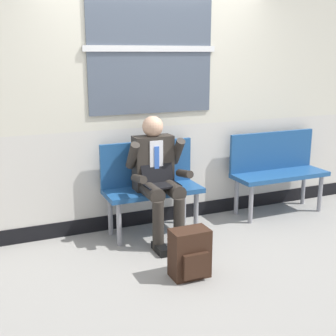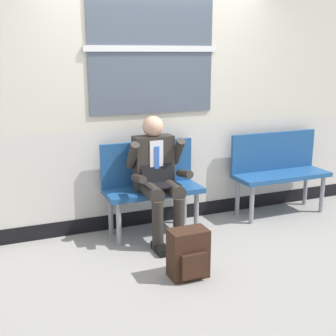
{
  "view_description": "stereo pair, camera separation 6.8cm",
  "coord_description": "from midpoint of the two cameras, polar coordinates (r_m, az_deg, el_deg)",
  "views": [
    {
      "loc": [
        -1.78,
        -3.84,
        1.84
      ],
      "look_at": [
        -0.08,
        0.08,
        0.75
      ],
      "focal_mm": 48.11,
      "sensor_mm": 36.0,
      "label": 1
    },
    {
      "loc": [
        -1.72,
        -3.87,
        1.84
      ],
      "look_at": [
        -0.08,
        0.08,
        0.75
      ],
      "focal_mm": 48.11,
      "sensor_mm": 36.0,
      "label": 2
    }
  ],
  "objects": [
    {
      "name": "ground_plane",
      "position": [
        4.62,
        1.72,
        -9.18
      ],
      "size": [
        18.0,
        18.0,
        0.0
      ],
      "primitive_type": "plane",
      "color": "gray"
    },
    {
      "name": "station_wall",
      "position": [
        4.83,
        -1.26,
        9.94
      ],
      "size": [
        5.23,
        0.17,
        2.95
      ],
      "color": "beige",
      "rests_on": "ground"
    },
    {
      "name": "bench_with_person",
      "position": [
        4.68,
        -1.78,
        -1.68
      ],
      "size": [
        1.0,
        0.42,
        0.96
      ],
      "color": "navy",
      "rests_on": "ground"
    },
    {
      "name": "bench_empty",
      "position": [
        5.43,
        14.11,
        0.15
      ],
      "size": [
        1.14,
        0.42,
        0.95
      ],
      "color": "navy",
      "rests_on": "ground"
    },
    {
      "name": "person_seated",
      "position": [
        4.47,
        -0.87,
        -0.94
      ],
      "size": [
        0.57,
        0.7,
        1.24
      ],
      "color": "#2D2823",
      "rests_on": "ground"
    },
    {
      "name": "backpack",
      "position": [
        3.85,
        3.13,
        -10.83
      ],
      "size": [
        0.32,
        0.24,
        0.42
      ],
      "color": "#331E14",
      "rests_on": "ground"
    }
  ]
}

